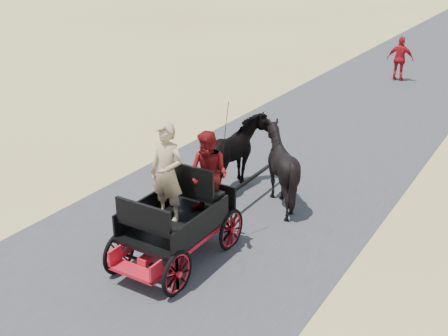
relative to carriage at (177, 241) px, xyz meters
The scene contains 8 objects.
ground 2.11m from the carriage, 96.55° to the left, with size 140.00×140.00×0.00m, color tan.
road 2.11m from the carriage, 96.55° to the left, with size 6.00×140.00×0.01m, color #38383A.
carriage is the anchor object (origin of this frame).
horse_left 3.09m from the carriage, 100.39° to the left, with size 0.91×2.01×1.70m, color black.
horse_right 3.09m from the carriage, 79.61° to the left, with size 1.37×1.54×1.70m, color black.
driver_man 1.28m from the carriage, 165.96° to the left, with size 0.66×0.43×1.80m, color tan.
passenger_woman 1.33m from the carriage, 63.43° to the left, with size 0.77×0.60×1.58m, color #660C0F.
pedestrian 15.15m from the carriage, 91.10° to the left, with size 1.01×0.42×1.73m, color #AD131B.
Camera 1 is at (5.55, -9.06, 5.50)m, focal length 45.00 mm.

